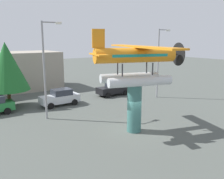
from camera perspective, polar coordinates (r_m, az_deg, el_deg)
The scene contains 9 objects.
ground_plane at distance 19.56m, azimuth 5.11°, elevation -9.61°, with size 140.00×140.00×0.00m, color #4C514C.
display_pedestal at distance 18.96m, azimuth 5.21°, elevation -4.30°, with size 1.10×1.10×3.77m, color #386B66.
floatplane_monument at distance 18.36m, azimuth 5.79°, elevation 6.47°, with size 7.19×10.28×4.00m.
car_mid_silver at distance 27.23m, azimuth -11.98°, elevation -1.76°, with size 4.20×2.02×1.76m.
car_far_black at distance 31.35m, azimuth 0.32°, elevation 0.25°, with size 4.20×2.02×1.76m.
streetlight_primary at distance 22.17m, azimuth -15.11°, elevation 5.72°, with size 1.84×0.28×8.59m.
streetlight_secondary at distance 30.33m, azimuth 10.92°, elevation 7.09°, with size 1.84×0.28×8.27m.
storefront_building at distance 36.87m, azimuth -23.59°, elevation 3.78°, with size 14.34×6.83×5.30m, color #9E9384.
tree_east at distance 27.54m, azimuth -23.34°, elevation 4.94°, with size 4.48×4.48×6.81m.
Camera 1 is at (-11.80, -13.91, 7.08)m, focal length 39.29 mm.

